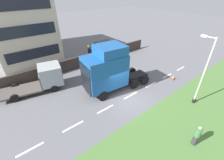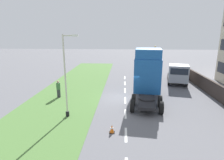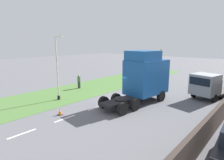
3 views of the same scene
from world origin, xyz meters
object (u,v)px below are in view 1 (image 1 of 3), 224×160
object	(u,v)px
flatbed_truck	(46,77)
parked_car	(103,48)
lorry_cab	(107,70)
pedestrian	(197,136)
lamp_post	(202,75)
traffic_cone_lead	(173,77)

from	to	relation	value
flatbed_truck	parked_car	xyz separation A→B (m)	(4.22, -10.50, -0.38)
parked_car	lorry_cab	bearing A→B (deg)	143.15
lorry_cab	pedestrian	size ratio (longest dim) A/B	4.39
parked_car	pedestrian	world-z (taller)	parked_car
lamp_post	traffic_cone_lead	xyz separation A→B (m)	(3.52, -2.27, -2.69)
flatbed_truck	lamp_post	distance (m)	14.98
lorry_cab	pedestrian	world-z (taller)	lorry_cab
pedestrian	flatbed_truck	bearing A→B (deg)	22.77
traffic_cone_lead	lamp_post	bearing A→B (deg)	147.19
flatbed_truck	lamp_post	xyz separation A→B (m)	(-11.03, -10.01, 1.59)
parked_car	lamp_post	distance (m)	15.39
pedestrian	traffic_cone_lead	xyz separation A→B (m)	(5.83, -6.68, -0.57)
flatbed_truck	traffic_cone_lead	world-z (taller)	flatbed_truck
lorry_cab	parked_car	world-z (taller)	lorry_cab
lorry_cab	traffic_cone_lead	world-z (taller)	lorry_cab
pedestrian	traffic_cone_lead	world-z (taller)	pedestrian
lorry_cab	parked_car	bearing A→B (deg)	-26.99
lorry_cab	flatbed_truck	size ratio (longest dim) A/B	1.19
lorry_cab	traffic_cone_lead	size ratio (longest dim) A/B	13.17
lorry_cab	lamp_post	distance (m)	8.44
traffic_cone_lead	flatbed_truck	bearing A→B (deg)	58.53
lamp_post	traffic_cone_lead	bearing A→B (deg)	-32.81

